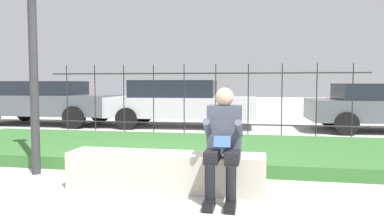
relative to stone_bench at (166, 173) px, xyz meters
name	(u,v)px	position (x,y,z in m)	size (l,w,h in m)	color
ground_plane	(144,188)	(-0.27, 0.00, -0.20)	(60.00, 60.00, 0.00)	#B2AFA8
stone_bench	(166,173)	(0.00, 0.00, 0.00)	(2.42, 0.47, 0.45)	#B7B2A3
person_seated_reader	(224,139)	(0.74, -0.27, 0.48)	(0.42, 0.73, 1.25)	black
grass_berm	(182,149)	(-0.27, 2.21, -0.11)	(9.47, 3.02, 0.19)	#33662D
iron_fence	(200,100)	(-0.27, 4.23, 0.71)	(7.47, 0.03, 1.73)	#232326
car_parked_right	(384,106)	(4.36, 6.33, 0.49)	(4.05, 2.13, 1.28)	#4C5156
car_parked_left	(46,101)	(-5.50, 6.27, 0.53)	(4.40, 2.01, 1.35)	#4C5156
car_parked_center	(178,102)	(-1.26, 6.36, 0.53)	(4.47, 1.98, 1.38)	#B7B7BC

